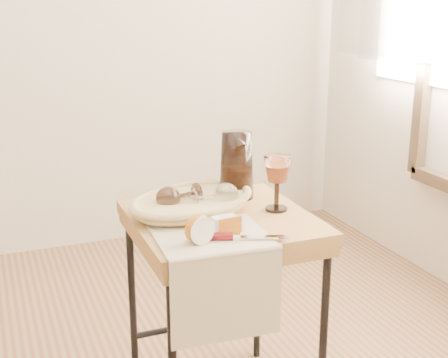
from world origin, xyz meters
name	(u,v)px	position (x,y,z in m)	size (l,w,h in m)	color
side_table	(222,316)	(0.48, 0.22, 0.33)	(0.52, 0.52, 0.66)	brown
tea_towel	(211,236)	(0.40, 0.08, 0.66)	(0.30, 0.27, 0.01)	beige
bread_basket	(193,204)	(0.42, 0.29, 0.68)	(0.37, 0.26, 0.05)	tan
goblet_lying_a	(181,196)	(0.39, 0.30, 0.71)	(0.12, 0.08, 0.08)	#4C342C
goblet_lying_b	(213,196)	(0.47, 0.27, 0.71)	(0.12, 0.07, 0.07)	white
pitcher	(237,165)	(0.60, 0.37, 0.77)	(0.15, 0.23, 0.26)	black
wine_goblet	(277,183)	(0.66, 0.21, 0.75)	(0.08, 0.08, 0.17)	white
apple_half	(198,228)	(0.35, 0.04, 0.70)	(0.08, 0.04, 0.07)	red
apple_wedge	(224,224)	(0.44, 0.08, 0.69)	(0.07, 0.04, 0.05)	white
table_knife	(240,236)	(0.46, 0.02, 0.68)	(0.24, 0.02, 0.02)	silver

